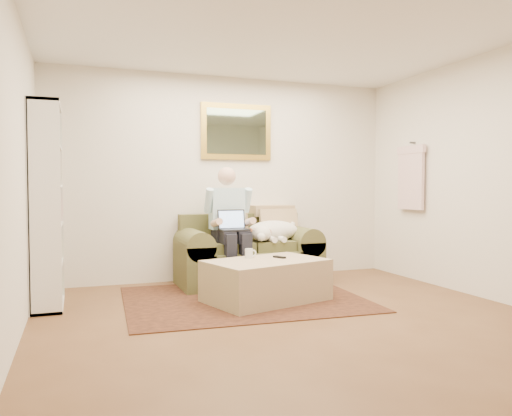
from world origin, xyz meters
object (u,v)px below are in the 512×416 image
sofa (247,260)px  ottoman (266,281)px  laptop (233,225)px  bookshelf (47,206)px  seated_man (231,227)px  sleeping_dog (273,231)px  coffee_mug (249,253)px

sofa → ottoman: size_ratio=1.43×
sofa → laptop: (-0.25, -0.22, 0.45)m
laptop → ottoman: 0.92m
bookshelf → seated_man: bearing=8.1°
sofa → sleeping_dog: sofa is taller
ottoman → coffee_mug: size_ratio=11.86×
bookshelf → sleeping_dog: bearing=7.9°
sofa → laptop: laptop is taller
seated_man → sleeping_dog: seated_man is taller
laptop → seated_man: bearing=90.0°
bookshelf → sofa: bearing=11.1°
laptop → coffee_mug: size_ratio=3.29×
sleeping_dog → coffee_mug: (-0.55, -0.69, -0.17)m
sleeping_dog → coffee_mug: sleeping_dog is taller
ottoman → bookshelf: bearing=166.0°
sofa → sleeping_dog: size_ratio=2.43×
sofa → bookshelf: 2.39m
sleeping_dog → bookshelf: (-2.54, -0.35, 0.35)m
sofa → seated_man: size_ratio=1.19×
sofa → ottoman: 0.98m
ottoman → bookshelf: 2.31m
coffee_mug → bookshelf: 2.08m
seated_man → sleeping_dog: bearing=7.1°
laptop → coffee_mug: bearing=-89.4°
sofa → laptop: 0.57m
sleeping_dog → bookshelf: 2.59m
coffee_mug → ottoman: bearing=-56.8°
laptop → bookshelf: (-1.98, -0.22, 0.25)m
seated_man → coffee_mug: (0.01, -0.62, -0.23)m
sleeping_dog → seated_man: bearing=-172.9°
ottoman → seated_man: bearing=99.0°
sleeping_dog → ottoman: sleeping_dog is taller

